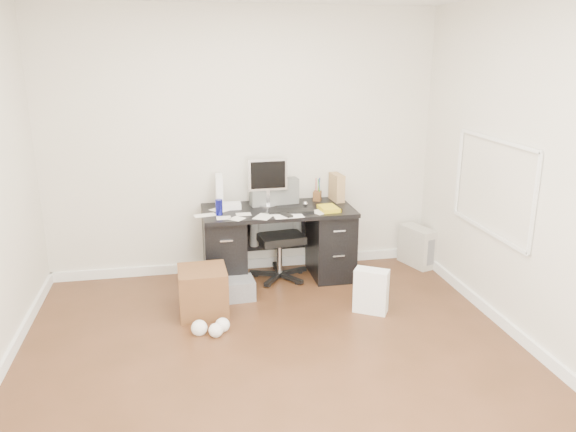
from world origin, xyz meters
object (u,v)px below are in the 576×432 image
desk (278,242)px  office_chair (279,231)px  lcd_monitor (268,182)px  wicker_basket (203,291)px  keyboard (291,211)px  pc_tower (417,246)px

desk → office_chair: (0.01, 0.01, 0.11)m
lcd_monitor → wicker_basket: 1.31m
office_chair → wicker_basket: 1.10m
lcd_monitor → wicker_basket: lcd_monitor is taller
lcd_monitor → wicker_basket: bearing=-135.0°
keyboard → pc_tower: keyboard is taller
keyboard → wicker_basket: bearing=-144.2°
lcd_monitor → pc_tower: lcd_monitor is taller
desk → office_chair: bearing=42.7°
lcd_monitor → keyboard: (0.19, -0.25, -0.24)m
keyboard → desk: bearing=130.7°
keyboard → office_chair: bearing=125.1°
lcd_monitor → office_chair: (0.10, -0.09, -0.49)m
keyboard → office_chair: 0.32m
lcd_monitor → keyboard: size_ratio=1.14×
office_chair → pc_tower: 1.57m
keyboard → wicker_basket: (-0.90, -0.51, -0.55)m
pc_tower → wicker_basket: (-2.36, -0.75, -0.00)m
office_chair → keyboard: bearing=-69.0°
keyboard → pc_tower: 1.57m
office_chair → desk: bearing=-145.2°
desk → keyboard: (0.10, -0.15, 0.36)m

